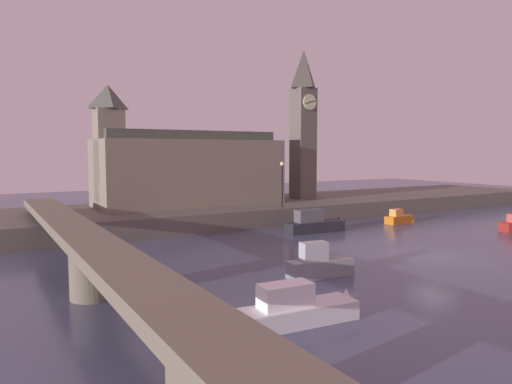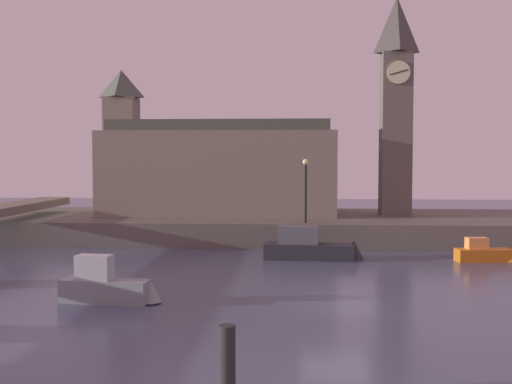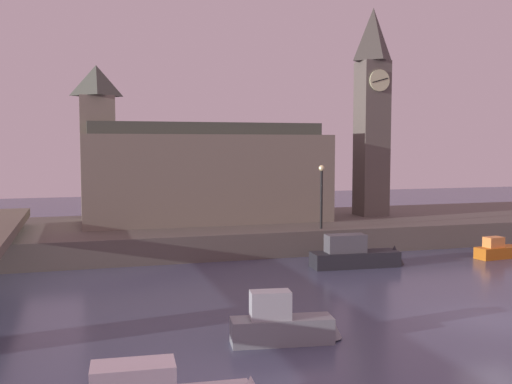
% 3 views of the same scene
% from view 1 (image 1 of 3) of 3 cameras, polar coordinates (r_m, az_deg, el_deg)
% --- Properties ---
extents(ground_plane, '(120.00, 120.00, 0.00)m').
position_cam_1_polar(ground_plane, '(30.32, 20.56, -7.32)').
color(ground_plane, '#474C66').
extents(far_embankment, '(70.00, 12.00, 1.50)m').
position_cam_1_polar(far_embankment, '(45.29, 0.52, -2.08)').
color(far_embankment, '#5B544C').
rests_on(far_embankment, ground).
extents(clock_tower, '(2.19, 2.24, 14.79)m').
position_cam_1_polar(clock_tower, '(48.33, 5.70, 8.36)').
color(clock_tower, '#5B544C').
rests_on(clock_tower, far_embankment).
extents(parliament_hall, '(16.20, 6.54, 10.13)m').
position_cam_1_polar(parliament_hall, '(42.55, -8.63, 2.84)').
color(parliament_hall, slate).
rests_on(parliament_hall, far_embankment).
extents(bridge_span, '(2.13, 35.78, 2.56)m').
position_cam_1_polar(bridge_span, '(21.22, -18.97, -7.08)').
color(bridge_span, '#6B6051').
rests_on(bridge_span, ground).
extents(streetlamp, '(0.36, 0.36, 3.88)m').
position_cam_1_polar(streetlamp, '(40.28, 3.15, 1.57)').
color(streetlamp, black).
rests_on(streetlamp, far_embankment).
extents(boat_ferry_white, '(5.25, 1.65, 1.75)m').
position_cam_1_polar(boat_ferry_white, '(18.03, 6.10, -13.67)').
color(boat_ferry_white, silver).
rests_on(boat_ferry_white, ground).
extents(boat_cruiser_grey, '(3.95, 1.41, 1.80)m').
position_cam_1_polar(boat_cruiser_grey, '(24.24, 8.06, -8.60)').
color(boat_cruiser_grey, gray).
rests_on(boat_cruiser_grey, ground).
extents(boat_patrol_orange, '(3.35, 1.30, 1.26)m').
position_cam_1_polar(boat_patrol_orange, '(43.41, 17.02, -3.01)').
color(boat_patrol_orange, orange).
rests_on(boat_patrol_orange, ground).
extents(boat_barge_dark, '(5.49, 1.68, 1.94)m').
position_cam_1_polar(boat_barge_dark, '(37.38, 7.52, -3.82)').
color(boat_barge_dark, '#232328').
rests_on(boat_barge_dark, ground).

